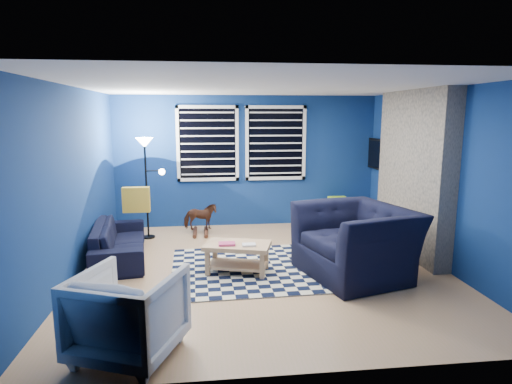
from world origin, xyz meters
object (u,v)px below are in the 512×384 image
rocking_horse (200,217)px  cabinet (337,213)px  coffee_table (237,252)px  armchair_big (356,241)px  sofa (119,241)px  floor_lamp (146,156)px  tv (380,155)px  armchair_bent (128,313)px

rocking_horse → cabinet: size_ratio=0.98×
coffee_table → cabinet: 3.15m
armchair_big → sofa: bearing=-124.0°
rocking_horse → floor_lamp: size_ratio=0.34×
rocking_horse → cabinet: (2.65, 0.31, -0.07)m
tv → cabinet: size_ratio=1.66×
armchair_bent → cabinet: 5.33m
cabinet → sofa: bearing=-153.4°
coffee_table → sofa: bearing=154.8°
rocking_horse → cabinet: 2.67m
armchair_big → tv: bearing=135.8°
coffee_table → floor_lamp: 2.61m
armchair_bent → floor_lamp: floor_lamp is taller
cabinet → armchair_big: bearing=-97.1°
tv → coffee_table: 3.70m
tv → armchair_big: 2.84m
sofa → coffee_table: (1.72, -0.81, 0.03)m
tv → floor_lamp: floor_lamp is taller
cabinet → tv: bearing=-11.6°
sofa → coffee_table: 1.90m
armchair_bent → rocking_horse: (0.58, 3.93, -0.07)m
sofa → floor_lamp: size_ratio=1.05×
tv → cabinet: 1.37m
armchair_big → armchair_bent: (-2.68, -1.66, -0.07)m
armchair_bent → floor_lamp: size_ratio=0.49×
armchair_bent → coffee_table: bearing=-98.5°
armchair_big → coffee_table: (-1.57, 0.25, -0.16)m
floor_lamp → coffee_table: bearing=-53.0°
rocking_horse → coffee_table: (0.53, -2.02, -0.02)m
sofa → cabinet: cabinet is taller
tv → cabinet: bearing=163.4°
sofa → tv: bearing=-82.0°
tv → sofa: tv is taller
armchair_bent → cabinet: (3.23, 4.24, -0.14)m
tv → coffee_table: (-2.83, -2.12, -1.10)m
armchair_bent → sofa: bearing=-55.8°
floor_lamp → armchair_big: bearing=-35.5°
rocking_horse → armchair_big: bearing=-137.5°
coffee_table → cabinet: bearing=47.7°
armchair_bent → coffee_table: 2.21m
floor_lamp → tv: bearing=3.2°
tv → rocking_horse: size_ratio=1.69×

